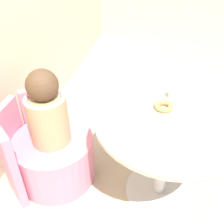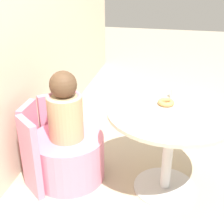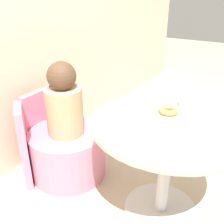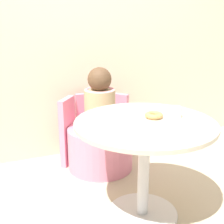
% 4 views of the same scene
% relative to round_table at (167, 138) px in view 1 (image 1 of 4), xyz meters
% --- Properties ---
extents(ground_plane, '(12.00, 12.00, 0.00)m').
position_rel_round_table_xyz_m(ground_plane, '(-0.03, 0.05, -0.50)').
color(ground_plane, '#B7A88E').
extents(round_table, '(0.86, 0.86, 0.65)m').
position_rel_round_table_xyz_m(round_table, '(0.00, 0.00, 0.00)').
color(round_table, silver).
rests_on(round_table, ground_plane).
extents(tub_chair, '(0.55, 0.55, 0.36)m').
position_rel_round_table_xyz_m(tub_chair, '(-0.01, 0.75, -0.32)').
color(tub_chair, pink).
rests_on(tub_chair, ground_plane).
extents(booth_backrest, '(0.65, 0.24, 0.59)m').
position_rel_round_table_xyz_m(booth_backrest, '(-0.01, 0.98, -0.21)').
color(booth_backrest, pink).
rests_on(booth_backrest, ground_plane).
extents(child_figure, '(0.26, 0.26, 0.52)m').
position_rel_round_table_xyz_m(child_figure, '(-0.01, 0.75, 0.09)').
color(child_figure, tan).
rests_on(child_figure, tub_chair).
extents(donut, '(0.11, 0.11, 0.03)m').
position_rel_round_table_xyz_m(donut, '(0.09, 0.04, 0.16)').
color(donut, tan).
rests_on(donut, round_table).
extents(cup, '(0.07, 0.07, 0.07)m').
position_rel_round_table_xyz_m(cup, '(0.21, -0.01, 0.18)').
color(cup, white).
rests_on(cup, round_table).
extents(paper_napkin, '(0.19, 0.19, 0.01)m').
position_rel_round_table_xyz_m(paper_napkin, '(-0.08, -0.15, 0.15)').
color(paper_napkin, white).
rests_on(paper_napkin, round_table).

